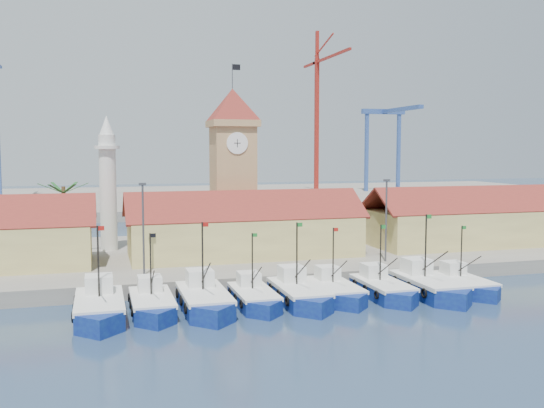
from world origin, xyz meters
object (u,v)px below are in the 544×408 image
object	(u,v)px
boat_4	(300,295)
minaret	(108,183)
clock_tower	(233,164)
boat_0	(99,310)

from	to	relation	value
boat_4	minaret	xyz separation A→B (m)	(-15.92, 25.44, 8.94)
boat_4	clock_tower	distance (m)	25.98
boat_0	clock_tower	world-z (taller)	clock_tower
boat_4	boat_0	bearing A→B (deg)	-179.15
boat_0	boat_4	bearing A→B (deg)	0.85
boat_4	minaret	size ratio (longest dim) A/B	0.62
boat_0	minaret	world-z (taller)	minaret
boat_0	boat_4	xyz separation A→B (m)	(17.18, 0.25, -0.04)
boat_0	minaret	xyz separation A→B (m)	(1.26, 25.70, 8.90)
clock_tower	minaret	distance (m)	15.30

